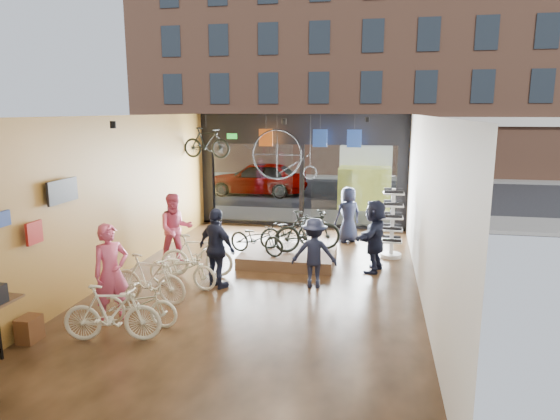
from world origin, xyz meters
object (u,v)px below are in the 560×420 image
(box_truck, at_px, (366,174))
(customer_4, at_px, (348,215))
(display_bike_right, at_px, (289,231))
(customer_5, at_px, (375,236))
(hung_bike, at_px, (206,143))
(customer_0, at_px, (111,273))
(street_car, at_px, (257,178))
(customer_3, at_px, (314,253))
(penny_farthing, at_px, (287,156))
(floor_bike_5, at_px, (197,255))
(floor_bike_1, at_px, (112,313))
(sunglasses_rack, at_px, (392,223))
(customer_2, at_px, (217,248))
(display_platform, at_px, (288,257))
(display_bike_mid, at_px, (308,231))
(display_bike_left, at_px, (257,238))
(customer_1, at_px, (176,229))
(floor_bike_4, at_px, (182,268))
(floor_bike_2, at_px, (138,304))
(floor_bike_3, at_px, (149,279))

(box_truck, relative_size, customer_4, 3.76)
(display_bike_right, height_order, customer_5, customer_5)
(hung_bike, bearing_deg, customer_0, -167.67)
(street_car, bearing_deg, customer_3, 19.39)
(penny_farthing, bearing_deg, floor_bike_5, -106.77)
(penny_farthing, bearing_deg, floor_bike_1, -101.17)
(customer_4, xyz_separation_m, sunglasses_rack, (1.26, -1.40, 0.10))
(customer_4, distance_m, customer_5, 2.83)
(street_car, bearing_deg, customer_2, 9.57)
(sunglasses_rack, bearing_deg, customer_4, 148.82)
(penny_farthing, bearing_deg, box_truck, 69.73)
(display_bike_right, xyz_separation_m, customer_0, (-2.53, -4.71, 0.20))
(display_platform, bearing_deg, box_truck, 79.46)
(display_bike_mid, distance_m, customer_3, 1.86)
(floor_bike_1, height_order, hung_bike, hung_bike)
(floor_bike_5, bearing_deg, customer_3, -101.45)
(display_bike_left, relative_size, sunglasses_rack, 0.84)
(customer_1, distance_m, sunglasses_rack, 5.73)
(customer_0, bearing_deg, floor_bike_1, -113.13)
(floor_bike_4, bearing_deg, customer_1, 35.96)
(display_bike_left, xyz_separation_m, sunglasses_rack, (3.40, 1.43, 0.23))
(floor_bike_2, distance_m, customer_0, 0.78)
(customer_2, bearing_deg, customer_5, -122.54)
(customer_2, bearing_deg, floor_bike_5, -12.43)
(customer_4, bearing_deg, sunglasses_rack, 98.77)
(display_bike_left, height_order, customer_4, customer_4)
(customer_1, bearing_deg, display_bike_right, -10.37)
(floor_bike_1, relative_size, penny_farthing, 0.85)
(penny_farthing, relative_size, hung_bike, 1.26)
(display_bike_mid, xyz_separation_m, display_bike_right, (-0.57, 0.36, -0.11))
(display_bike_mid, height_order, customer_1, customer_1)
(display_bike_left, bearing_deg, penny_farthing, 15.98)
(floor_bike_4, relative_size, floor_bike_5, 0.98)
(floor_bike_4, bearing_deg, street_car, 15.39)
(floor_bike_4, height_order, sunglasses_rack, sunglasses_rack)
(street_car, bearing_deg, customer_4, 30.99)
(display_platform, bearing_deg, customer_5, -7.19)
(customer_5, bearing_deg, floor_bike_3, -41.58)
(display_bike_mid, relative_size, customer_0, 0.98)
(floor_bike_5, bearing_deg, box_truck, -26.94)
(floor_bike_4, xyz_separation_m, display_bike_mid, (2.49, 2.43, 0.40))
(penny_farthing, height_order, hung_bike, hung_bike)
(floor_bike_5, xyz_separation_m, customer_0, (-0.67, -2.71, 0.41))
(box_truck, distance_m, customer_1, 10.93)
(floor_bike_4, bearing_deg, hung_bike, 21.57)
(floor_bike_5, bearing_deg, display_platform, -60.41)
(floor_bike_4, height_order, floor_bike_5, floor_bike_5)
(customer_3, bearing_deg, hung_bike, -51.05)
(floor_bike_3, xyz_separation_m, customer_4, (3.73, 5.69, 0.33))
(floor_bike_5, height_order, customer_4, customer_4)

